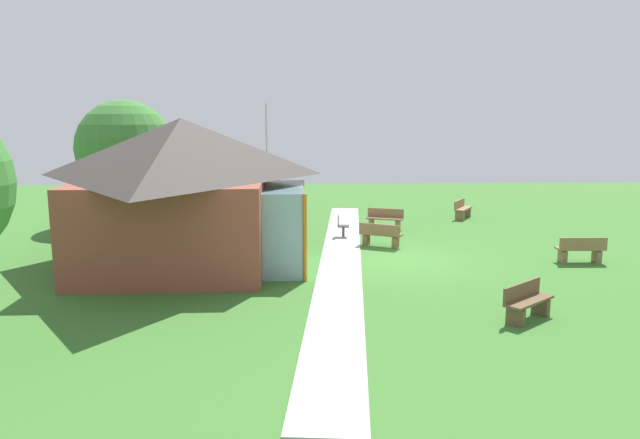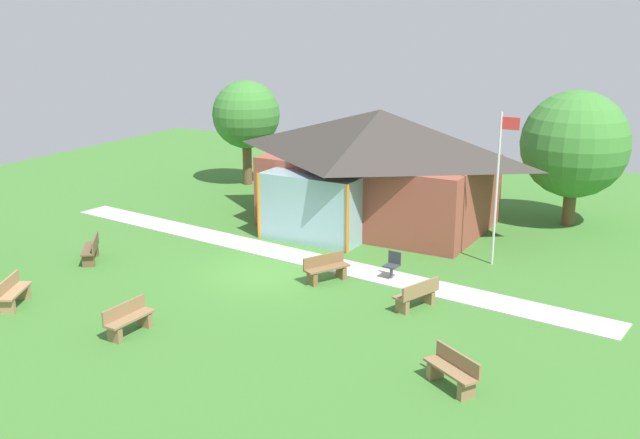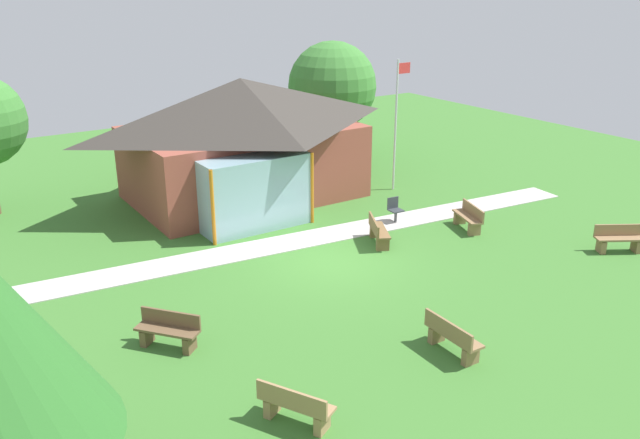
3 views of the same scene
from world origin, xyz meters
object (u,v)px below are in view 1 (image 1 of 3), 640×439
(tree_behind_pavilion_right, at_px, (125,149))
(bench_rear_near_path, at_px, (380,236))
(pavilion, at_px, (188,186))
(patio_chair_lawn_spare, at_px, (342,227))
(bench_mid_right, at_px, (385,219))
(bench_lawn_far_right, at_px, (462,210))
(flagpole, at_px, (267,159))
(bench_front_center, at_px, (581,250))
(bench_mid_left, at_px, (527,303))

(tree_behind_pavilion_right, bearing_deg, bench_rear_near_path, -117.20)
(pavilion, distance_m, patio_chair_lawn_spare, 6.40)
(bench_mid_right, distance_m, bench_lawn_far_right, 4.64)
(bench_mid_right, relative_size, tree_behind_pavilion_right, 0.30)
(flagpole, xyz_separation_m, bench_front_center, (-6.74, -10.18, -2.43))
(bench_front_center, height_order, bench_lawn_far_right, same)
(flagpole, bearing_deg, bench_mid_left, -151.85)
(bench_mid_left, distance_m, bench_lawn_far_right, 13.85)
(bench_mid_left, relative_size, bench_lawn_far_right, 0.95)
(flagpole, distance_m, bench_mid_left, 13.76)
(bench_lawn_far_right, bearing_deg, tree_behind_pavilion_right, -56.71)
(flagpole, xyz_separation_m, bench_rear_near_path, (-4.11, -4.16, -2.43))
(bench_mid_left, height_order, patio_chair_lawn_spare, patio_chair_lawn_spare)
(bench_lawn_far_right, bearing_deg, flagpole, -47.78)
(pavilion, height_order, bench_front_center, pavilion)
(pavilion, height_order, tree_behind_pavilion_right, tree_behind_pavilion_right)
(bench_front_center, relative_size, bench_lawn_far_right, 1.00)
(bench_mid_right, bearing_deg, pavilion, 52.91)
(pavilion, distance_m, tree_behind_pavilion_right, 7.67)
(bench_lawn_far_right, bearing_deg, patio_chair_lawn_spare, -23.79)
(flagpole, bearing_deg, bench_front_center, -123.50)
(bench_mid_right, bearing_deg, bench_lawn_far_right, -128.15)
(bench_front_center, bearing_deg, bench_rear_near_path, 157.77)
(bench_mid_left, height_order, bench_rear_near_path, same)
(bench_lawn_far_right, bearing_deg, bench_rear_near_path, -7.16)
(pavilion, bearing_deg, bench_mid_left, -126.56)
(bench_front_center, bearing_deg, pavilion, 175.64)
(bench_mid_left, xyz_separation_m, bench_front_center, (5.20, -3.79, 0.00))
(bench_mid_left, relative_size, tree_behind_pavilion_right, 0.27)
(pavilion, xyz_separation_m, bench_rear_near_path, (1.37, -6.49, -1.97))
(bench_lawn_far_right, bearing_deg, bench_mid_left, 21.30)
(flagpole, distance_m, tree_behind_pavilion_right, 6.21)
(bench_front_center, distance_m, bench_lawn_far_right, 8.56)
(bench_mid_right, relative_size, bench_rear_near_path, 1.02)
(bench_lawn_far_right, bearing_deg, bench_front_center, 40.66)
(flagpole, height_order, bench_mid_left, flagpole)
(bench_front_center, bearing_deg, tree_behind_pavilion_right, 155.50)
(bench_mid_left, xyz_separation_m, bench_rear_near_path, (7.83, 2.22, 0.00))
(patio_chair_lawn_spare, bearing_deg, bench_rear_near_path, 40.14)
(tree_behind_pavilion_right, bearing_deg, flagpole, -100.81)
(flagpole, relative_size, tree_behind_pavilion_right, 0.97)
(bench_mid_right, height_order, bench_rear_near_path, same)
(bench_mid_right, bearing_deg, patio_chair_lawn_spare, 59.83)
(tree_behind_pavilion_right, bearing_deg, bench_front_center, -115.90)
(tree_behind_pavilion_right, bearing_deg, pavilion, -150.49)
(bench_mid_right, xyz_separation_m, bench_lawn_far_right, (2.48, -3.92, 0.00))
(bench_front_center, xyz_separation_m, bench_rear_near_path, (2.63, 6.01, 0.00))
(pavilion, bearing_deg, bench_front_center, -95.77)
(pavilion, height_order, flagpole, flagpole)
(bench_mid_right, distance_m, bench_mid_left, 11.28)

